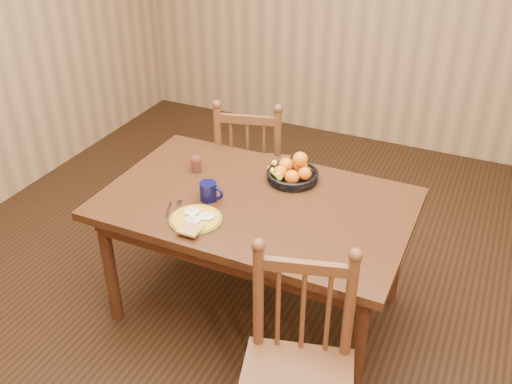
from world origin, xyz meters
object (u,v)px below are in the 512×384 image
at_px(chair_far, 252,170).
at_px(coffee_mug, 209,191).
at_px(dining_table, 256,214).
at_px(chair_near, 297,374).
at_px(breakfast_plate, 196,219).
at_px(fruit_bowl, 293,172).

bearing_deg(chair_far, coffee_mug, 84.47).
height_order(dining_table, chair_far, chair_far).
xyz_separation_m(dining_table, coffee_mug, (-0.22, -0.10, 0.14)).
xyz_separation_m(dining_table, chair_far, (-0.35, 0.70, -0.18)).
distance_m(chair_near, breakfast_plate, 0.90).
xyz_separation_m(chair_far, fruit_bowl, (0.45, -0.43, 0.31)).
relative_size(breakfast_plate, fruit_bowl, 0.99).
bearing_deg(fruit_bowl, chair_near, -66.95).
height_order(coffee_mug, fruit_bowl, fruit_bowl).
height_order(chair_far, chair_near, same).
relative_size(breakfast_plate, coffee_mug, 2.15).
xyz_separation_m(coffee_mug, fruit_bowl, (0.32, 0.37, -0.00)).
height_order(breakfast_plate, coffee_mug, coffee_mug).
relative_size(chair_far, breakfast_plate, 3.51).
relative_size(chair_near, breakfast_plate, 3.51).
xyz_separation_m(breakfast_plate, coffee_mug, (-0.04, 0.21, 0.04)).
xyz_separation_m(chair_far, coffee_mug, (0.13, -0.80, 0.31)).
distance_m(breakfast_plate, fruit_bowl, 0.65).
distance_m(chair_far, fruit_bowl, 0.69).
distance_m(breakfast_plate, coffee_mug, 0.21).
bearing_deg(chair_near, coffee_mug, 123.43).
relative_size(chair_near, coffee_mug, 7.55).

